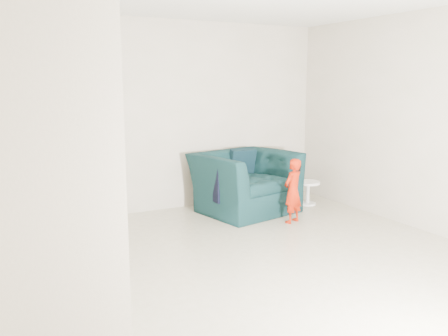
{
  "coord_description": "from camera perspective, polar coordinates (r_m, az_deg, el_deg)",
  "views": [
    {
      "loc": [
        -2.38,
        -3.61,
        1.85
      ],
      "look_at": [
        0.15,
        1.2,
        0.85
      ],
      "focal_mm": 38.0,
      "sensor_mm": 36.0,
      "label": 1
    }
  ],
  "objects": [
    {
      "name": "armchair",
      "position": [
        6.78,
        2.56,
        -1.71
      ],
      "size": [
        1.51,
        1.38,
        0.85
      ],
      "primitive_type": "imported",
      "rotation": [
        0.0,
        0.0,
        0.2
      ],
      "color": "black",
      "rests_on": "floor"
    },
    {
      "name": "toddler",
      "position": [
        6.29,
        8.28,
        -2.74
      ],
      "size": [
        0.37,
        0.3,
        0.86
      ],
      "primitive_type": "imported",
      "rotation": [
        0.0,
        0.0,
        3.51
      ],
      "color": "#992C04",
      "rests_on": "floor"
    },
    {
      "name": "throw",
      "position": [
        6.45,
        -1.58,
        -1.34
      ],
      "size": [
        0.05,
        0.51,
        0.57
      ],
      "primitive_type": "cube",
      "color": "black",
      "rests_on": "armchair"
    },
    {
      "name": "side_table",
      "position": [
        7.28,
        10.06,
        -2.5
      ],
      "size": [
        0.36,
        0.36,
        0.36
      ],
      "color": "silver",
      "rests_on": "floor"
    },
    {
      "name": "cushion",
      "position": [
        7.1,
        2.2,
        0.82
      ],
      "size": [
        0.4,
        0.19,
        0.4
      ],
      "primitive_type": "cube",
      "rotation": [
        0.21,
        0.0,
        0.0
      ],
      "color": "black",
      "rests_on": "armchair"
    },
    {
      "name": "back_wall",
      "position": [
        6.81,
        -7.26,
        6.13
      ],
      "size": [
        5.0,
        0.0,
        5.0
      ],
      "primitive_type": "plane",
      "rotation": [
        1.57,
        0.0,
        0.0
      ],
      "color": "#A69E87",
      "rests_on": "floor"
    },
    {
      "name": "staircase",
      "position": [
        4.27,
        -21.99,
        -2.55
      ],
      "size": [
        1.02,
        3.03,
        3.62
      ],
      "color": "#ADA089",
      "rests_on": "floor"
    },
    {
      "name": "floor",
      "position": [
        4.7,
        5.33,
        -12.78
      ],
      "size": [
        5.5,
        5.5,
        0.0
      ],
      "primitive_type": "plane",
      "color": "gray",
      "rests_on": "ground"
    },
    {
      "name": "phone",
      "position": [
        6.25,
        9.05,
        0.12
      ],
      "size": [
        0.03,
        0.05,
        0.1
      ],
      "primitive_type": "cube",
      "rotation": [
        0.0,
        0.0,
        -0.12
      ],
      "color": "black",
      "rests_on": "toddler"
    }
  ]
}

